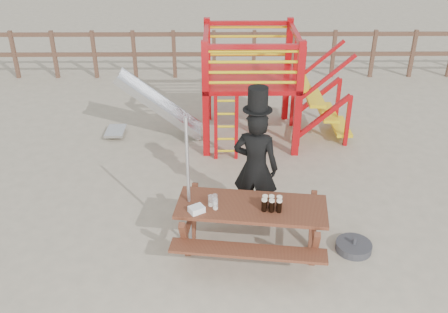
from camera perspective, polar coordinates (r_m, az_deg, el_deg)
ground at (r=6.77m, az=2.67°, el=-11.02°), size 60.00×60.00×0.00m
back_fence at (r=12.73m, az=1.15°, el=12.20°), size 15.09×0.09×1.20m
playground_fort at (r=9.39m, az=2.49°, el=8.31°), size 4.71×1.84×2.10m
picnic_table at (r=6.53m, az=3.10°, el=-7.59°), size 2.06×1.55×0.74m
man_with_hat at (r=6.91m, az=3.64°, el=-0.94°), size 0.72×0.57×2.05m
metal_pole at (r=6.34m, az=-4.08°, el=-3.45°), size 0.04×0.04×1.92m
parasol_base at (r=7.01m, az=14.59°, el=-9.94°), size 0.48×0.48×0.20m
paper_bag at (r=6.22m, az=-3.15°, el=-6.06°), size 0.23×0.21×0.08m
stout_pints at (r=6.27m, az=5.48°, el=-5.38°), size 0.26×0.17×0.17m
empty_glasses at (r=6.30m, az=-1.19°, el=-5.21°), size 0.13×0.16×0.15m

